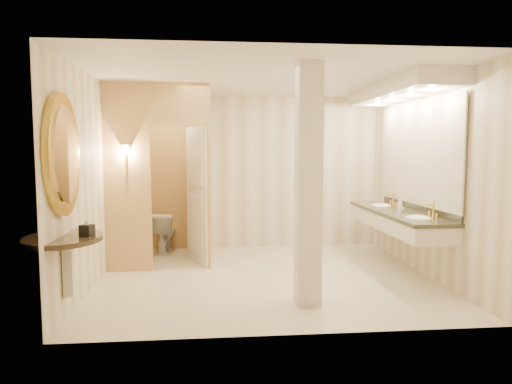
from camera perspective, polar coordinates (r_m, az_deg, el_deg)
floor at (r=6.41m, az=1.19°, el=-10.55°), size 4.50×4.50×0.00m
ceiling at (r=6.24m, az=1.24°, el=14.04°), size 4.50×4.50×0.00m
wall_back at (r=8.17m, az=-0.39°, el=2.48°), size 4.50×0.02×2.70m
wall_front at (r=4.21m, az=4.32°, el=-0.17°), size 4.50×0.02×2.70m
wall_left at (r=6.33m, az=-19.46°, el=1.37°), size 0.02×4.00×2.70m
wall_right at (r=6.82m, az=20.37°, el=1.59°), size 0.02×4.00×2.70m
toilet_closet at (r=7.12m, az=-8.71°, el=2.29°), size 1.50×1.55×2.70m
wall_sconce at (r=6.67m, az=-15.94°, el=4.93°), size 0.14×0.14×0.42m
vanity at (r=6.87m, az=17.72°, el=4.03°), size 0.75×2.66×2.09m
console_shelf at (r=4.98m, az=-22.95°, el=0.16°), size 0.95×0.95×1.93m
pillar at (r=5.12m, az=6.57°, el=0.78°), size 0.27×0.27×2.70m
tissue_box at (r=4.96m, az=-20.38°, el=-4.51°), size 0.15×0.15×0.12m
toilet at (r=7.98m, az=-11.43°, el=-4.98°), size 0.43×0.70×0.68m
soap_bottle_a at (r=6.70m, az=17.56°, el=-1.97°), size 0.07×0.07×0.12m
soap_bottle_b at (r=6.81m, az=17.62°, el=-1.87°), size 0.11×0.11×0.11m
soap_bottle_c at (r=6.78m, az=17.51°, el=-1.50°), size 0.10×0.10×0.21m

